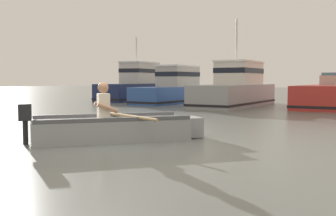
{
  "coord_description": "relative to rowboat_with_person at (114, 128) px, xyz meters",
  "views": [
    {
      "loc": [
        5.04,
        -6.0,
        1.24
      ],
      "look_at": [
        -0.14,
        2.38,
        0.55
      ],
      "focal_mm": 43.32,
      "sensor_mm": 36.0,
      "label": 1
    }
  ],
  "objects": [
    {
      "name": "rowboat_with_person",
      "position": [
        0.0,
        0.0,
        0.0
      ],
      "size": [
        2.9,
        3.21,
        1.19
      ],
      "color": "gray",
      "rests_on": "ground"
    },
    {
      "name": "moored_boat_navy",
      "position": [
        -9.59,
        13.92,
        0.62
      ],
      "size": [
        2.6,
        6.84,
        3.87
      ],
      "color": "#19234C",
      "rests_on": "ground"
    },
    {
      "name": "moored_boat_red",
      "position": [
        1.79,
        12.71,
        0.22
      ],
      "size": [
        2.25,
        6.04,
        1.57
      ],
      "color": "#B72D28",
      "rests_on": "ground"
    },
    {
      "name": "ground_plane",
      "position": [
        0.22,
        -0.43,
        -0.25
      ],
      "size": [
        120.0,
        120.0,
        0.0
      ],
      "primitive_type": "plane",
      "color": "slate"
    },
    {
      "name": "moored_boat_grey",
      "position": [
        -2.12,
        11.69,
        0.55
      ],
      "size": [
        2.08,
        6.42,
        4.11
      ],
      "color": "gray",
      "rests_on": "ground"
    },
    {
      "name": "moored_boat_blue",
      "position": [
        -5.86,
        12.27,
        0.5
      ],
      "size": [
        1.89,
        5.8,
        2.02
      ],
      "color": "#2D519E",
      "rests_on": "ground"
    }
  ]
}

